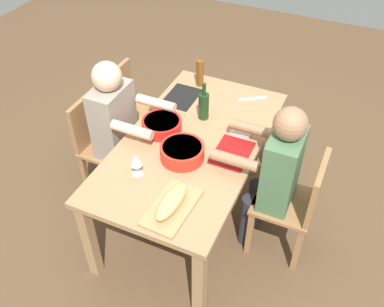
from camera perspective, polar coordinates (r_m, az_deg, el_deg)
ground_plane at (r=3.45m, az=0.00°, el=-7.79°), size 8.00×8.00×0.00m
dining_table at (r=2.99m, az=0.00°, el=0.31°), size 1.64×0.90×0.74m
chair_far_center at (r=2.96m, az=13.85°, el=-6.23°), size 0.40×0.40×0.85m
diner_far_center at (r=2.83m, az=10.98°, el=-2.25°), size 0.41×0.53×1.20m
chair_near_left at (r=3.70m, az=-8.12°, el=5.88°), size 0.40×0.40×0.85m
chair_near_center at (r=3.41m, az=-11.94°, el=1.74°), size 0.40×0.40×0.85m
diner_near_center at (r=3.19m, az=-9.74°, el=3.83°), size 0.41×0.53×1.20m
serving_bowl_greens at (r=2.77m, az=-1.32°, el=0.29°), size 0.29×0.29×0.10m
serving_bowl_salad at (r=3.00m, az=-4.05°, el=3.88°), size 0.28×0.28×0.08m
cutting_board at (r=2.49m, az=-2.68°, el=-7.19°), size 0.41×0.24×0.02m
bread_loaf at (r=2.45m, az=-2.72°, el=-6.35°), size 0.32×0.12×0.09m
wine_bottle at (r=3.08m, az=1.57°, el=6.43°), size 0.08×0.08×0.29m
beer_bottle at (r=3.44m, az=1.07°, el=10.67°), size 0.06×0.06×0.22m
wine_glass at (r=2.64m, az=-7.47°, el=-0.93°), size 0.08×0.08×0.17m
placemat_far_center at (r=2.85m, az=5.36°, el=0.09°), size 0.32×0.23×0.01m
placemat_near_left at (r=3.35m, az=-1.39°, el=7.55°), size 0.32×0.23×0.01m
carving_knife at (r=3.36m, az=8.07°, el=7.28°), size 0.14×0.21×0.01m
napkin_stack at (r=3.02m, az=6.80°, el=3.10°), size 0.15×0.15×0.02m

